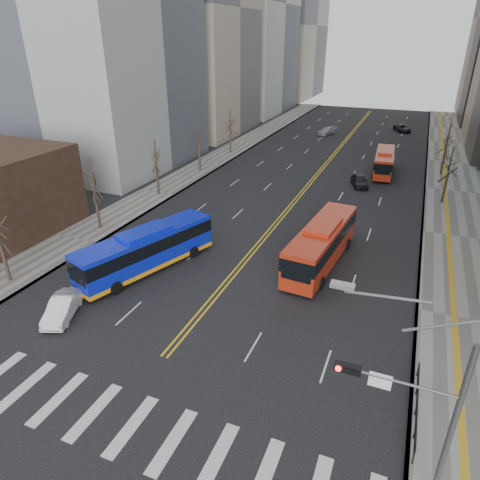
# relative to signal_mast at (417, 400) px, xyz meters

# --- Properties ---
(ground) EXTENTS (220.00, 220.00, 0.00)m
(ground) POSITION_rel_signal_mast_xyz_m (-13.77, -2.00, -4.86)
(ground) COLOR black
(sidewalk_right) EXTENTS (7.00, 130.00, 0.15)m
(sidewalk_right) POSITION_rel_signal_mast_xyz_m (3.73, 43.00, -4.78)
(sidewalk_right) COLOR slate
(sidewalk_right) RESTS_ON ground
(sidewalk_left) EXTENTS (5.00, 130.00, 0.15)m
(sidewalk_left) POSITION_rel_signal_mast_xyz_m (-30.27, 43.00, -4.78)
(sidewalk_left) COLOR slate
(sidewalk_left) RESTS_ON ground
(crosswalk) EXTENTS (26.70, 4.00, 0.01)m
(crosswalk) POSITION_rel_signal_mast_xyz_m (-13.77, -2.00, -4.85)
(crosswalk) COLOR silver
(crosswalk) RESTS_ON ground
(centerline) EXTENTS (0.55, 100.00, 0.01)m
(centerline) POSITION_rel_signal_mast_xyz_m (-13.77, 53.00, -4.85)
(centerline) COLOR gold
(centerline) RESTS_ON ground
(signal_mast) EXTENTS (5.37, 0.37, 9.39)m
(signal_mast) POSITION_rel_signal_mast_xyz_m (0.00, 0.00, 0.00)
(signal_mast) COLOR slate
(signal_mast) RESTS_ON ground
(pedestrian_railing) EXTENTS (0.06, 6.06, 1.02)m
(pedestrian_railing) POSITION_rel_signal_mast_xyz_m (0.53, 4.00, -4.03)
(pedestrian_railing) COLOR black
(pedestrian_railing) RESTS_ON sidewalk_right
(street_trees) EXTENTS (35.20, 47.20, 7.60)m
(street_trees) POSITION_rel_signal_mast_xyz_m (-20.94, 32.55, 0.02)
(street_trees) COLOR #2E211C
(street_trees) RESTS_ON ground
(blue_bus) EXTENTS (6.58, 12.57, 3.60)m
(blue_bus) POSITION_rel_signal_mast_xyz_m (-20.71, 11.92, -2.97)
(blue_bus) COLOR #0D1ECD
(blue_bus) RESTS_ON ground
(red_bus_near) EXTENTS (3.85, 12.11, 3.76)m
(red_bus_near) POSITION_rel_signal_mast_xyz_m (-7.62, 18.26, -2.77)
(red_bus_near) COLOR #AF2812
(red_bus_near) RESTS_ON ground
(red_bus_far) EXTENTS (3.09, 10.48, 3.31)m
(red_bus_far) POSITION_rel_signal_mast_xyz_m (-5.36, 47.76, -3.01)
(red_bus_far) COLOR #AF2812
(red_bus_far) RESTS_ON ground
(car_white) EXTENTS (3.02, 4.59, 1.43)m
(car_white) POSITION_rel_signal_mast_xyz_m (-22.44, 4.00, -4.14)
(car_white) COLOR white
(car_white) RESTS_ON ground
(car_dark_mid) EXTENTS (3.05, 4.73, 1.50)m
(car_dark_mid) POSITION_rel_signal_mast_xyz_m (-7.59, 40.81, -4.11)
(car_dark_mid) COLOR black
(car_dark_mid) RESTS_ON ground
(car_silver) EXTENTS (3.73, 5.26, 1.41)m
(car_silver) POSITION_rel_signal_mast_xyz_m (-18.07, 70.42, -4.15)
(car_silver) COLOR #A8A8AD
(car_silver) RESTS_ON ground
(car_dark_far) EXTENTS (4.09, 5.36, 1.35)m
(car_dark_far) POSITION_rel_signal_mast_xyz_m (-4.65, 79.17, -4.18)
(car_dark_far) COLOR black
(car_dark_far) RESTS_ON ground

